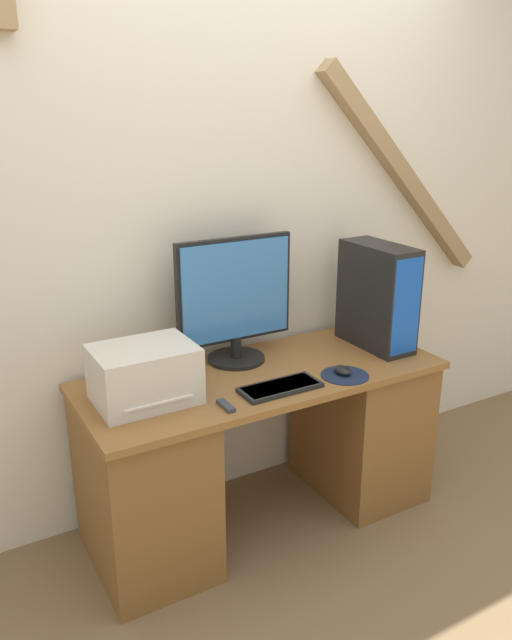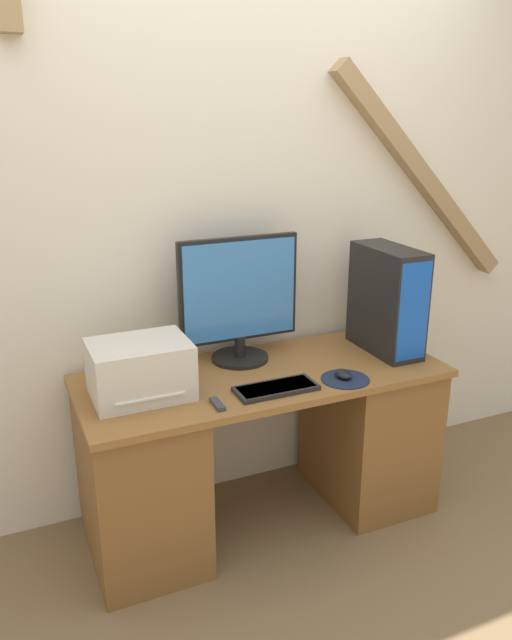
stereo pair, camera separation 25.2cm
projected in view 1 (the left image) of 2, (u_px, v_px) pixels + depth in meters
The scene contains 10 objects.
ground_plane at pixel (300, 558), 2.59m from camera, with size 12.00×12.00×0.00m, color brown.
wall_back at pixel (222, 209), 2.71m from camera, with size 6.40×0.13×2.71m.
desk at pixel (262, 445), 2.73m from camera, with size 1.54×0.62×0.72m.
monitor at pixel (235, 298), 2.65m from camera, with size 0.53×0.25×0.55m.
keyboard at pixel (280, 387), 2.45m from camera, with size 0.33×0.14×0.02m.
mousepad at pixel (345, 375), 2.58m from camera, with size 0.20×0.20×0.00m.
mouse at pixel (343, 370), 2.59m from camera, with size 0.06×0.09×0.03m.
computer_tower at pixel (378, 296), 2.84m from camera, with size 0.17×0.39×0.48m.
printer at pixel (144, 374), 2.33m from camera, with size 0.37×0.29×0.22m.
remote_control at pixel (226, 406), 2.31m from camera, with size 0.03×0.10×0.02m.
Camera 1 is at (-1.22, -1.76, 1.77)m, focal length 35.00 mm.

